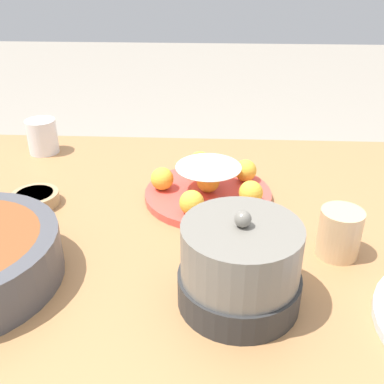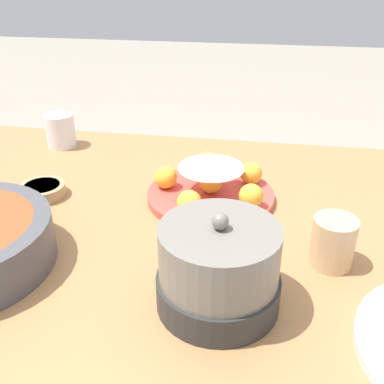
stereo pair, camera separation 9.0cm
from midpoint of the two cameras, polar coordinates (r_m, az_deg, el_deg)
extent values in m
cube|color=#A87547|center=(0.89, -5.12, -4.68)|extent=(1.43, 0.89, 0.03)
cylinder|color=#E04C42|center=(0.96, -0.64, -0.39)|extent=(0.27, 0.27, 0.02)
sphere|color=yellow|center=(0.96, -6.50, 1.62)|extent=(0.05, 0.05, 0.05)
sphere|color=yellow|center=(0.86, -3.02, -1.44)|extent=(0.05, 0.05, 0.05)
sphere|color=yellow|center=(0.90, 4.66, -0.15)|extent=(0.05, 0.05, 0.05)
sphere|color=yellow|center=(0.99, 4.23, 2.67)|extent=(0.05, 0.05, 0.05)
sphere|color=yellow|center=(1.03, -1.49, 3.78)|extent=(0.05, 0.05, 0.05)
ellipsoid|color=white|center=(0.93, -0.66, 3.14)|extent=(0.14, 0.14, 0.02)
sphere|color=yellow|center=(0.94, -0.65, 1.33)|extent=(0.05, 0.05, 0.05)
cylinder|color=tan|center=(1.00, -21.73, -0.88)|extent=(0.10, 0.10, 0.03)
cylinder|color=olive|center=(0.99, -21.84, -0.36)|extent=(0.08, 0.08, 0.01)
cylinder|color=white|center=(1.24, -20.48, 6.59)|extent=(0.08, 0.08, 0.09)
cylinder|color=#DBB27F|center=(0.79, 15.17, -5.14)|extent=(0.07, 0.07, 0.09)
cylinder|color=#2D2D2D|center=(0.68, 2.11, -12.14)|extent=(0.18, 0.18, 0.05)
cylinder|color=slate|center=(0.64, 2.22, -7.63)|extent=(0.17, 0.17, 0.08)
sphere|color=slate|center=(0.61, 2.31, -3.56)|extent=(0.02, 0.02, 0.02)
camera|label=1|loc=(0.04, -92.86, -1.54)|focal=42.00mm
camera|label=2|loc=(0.04, 87.14, 1.54)|focal=42.00mm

